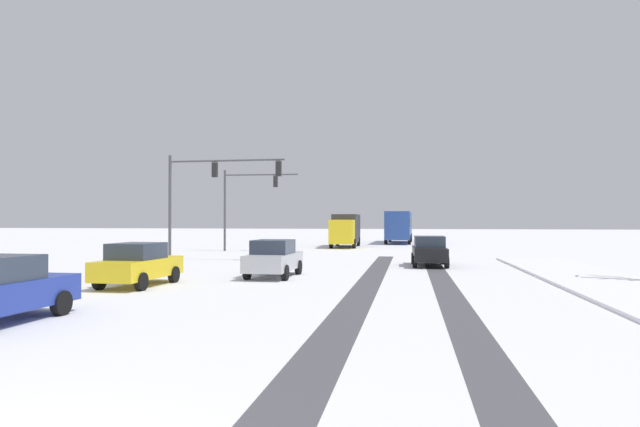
% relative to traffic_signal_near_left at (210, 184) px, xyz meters
% --- Properties ---
extents(wheel_track_left_lane, '(0.91, 34.12, 0.01)m').
position_rel_traffic_signal_near_left_xyz_m(wheel_track_left_lane, '(13.36, -11.50, -4.70)').
color(wheel_track_left_lane, '#4C4C51').
rests_on(wheel_track_left_lane, ground).
extents(wheel_track_right_lane, '(0.99, 34.12, 0.01)m').
position_rel_traffic_signal_near_left_xyz_m(wheel_track_right_lane, '(10.48, -11.50, -4.70)').
color(wheel_track_right_lane, '#4C4C51').
rests_on(wheel_track_right_lane, ground).
extents(traffic_signal_near_left, '(7.39, 0.42, 6.50)m').
position_rel_traffic_signal_near_left_xyz_m(traffic_signal_near_left, '(0.00, 0.00, 0.00)').
color(traffic_signal_near_left, '#47474C').
rests_on(traffic_signal_near_left, ground).
extents(traffic_signal_far_left, '(6.04, 0.47, 6.50)m').
position_rel_traffic_signal_near_left_xyz_m(traffic_signal_far_left, '(-0.94, 10.07, -0.27)').
color(traffic_signal_far_left, '#47474C').
rests_on(traffic_signal_far_left, ground).
extents(car_black_lead, '(1.91, 4.14, 1.62)m').
position_rel_traffic_signal_near_left_xyz_m(car_black_lead, '(13.11, -1.75, -3.88)').
color(car_black_lead, black).
rests_on(car_black_lead, ground).
extents(car_silver_second, '(1.87, 4.12, 1.62)m').
position_rel_traffic_signal_near_left_xyz_m(car_silver_second, '(6.24, -8.53, -3.88)').
color(car_silver_second, '#B7BABF').
rests_on(car_silver_second, ground).
extents(car_yellow_cab_third, '(1.88, 4.13, 1.62)m').
position_rel_traffic_signal_near_left_xyz_m(car_yellow_cab_third, '(2.02, -12.48, -3.88)').
color(car_yellow_cab_third, yellow).
rests_on(car_yellow_cab_third, ground).
extents(bus_oncoming, '(2.85, 11.05, 3.38)m').
position_rel_traffic_signal_near_left_xyz_m(bus_oncoming, '(10.93, 27.88, -2.71)').
color(bus_oncoming, '#284793').
rests_on(bus_oncoming, ground).
extents(box_truck_delivery, '(2.37, 7.43, 3.02)m').
position_rel_traffic_signal_near_left_xyz_m(box_truck_delivery, '(6.22, 17.93, -3.07)').
color(box_truck_delivery, yellow).
rests_on(box_truck_delivery, ground).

